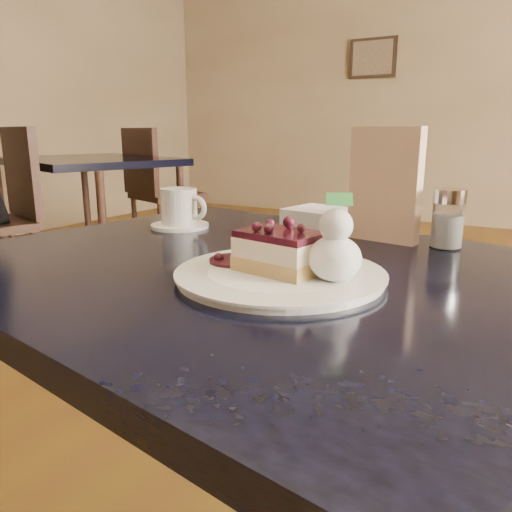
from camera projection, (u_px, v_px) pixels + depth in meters
The scene contains 10 objects.
main_table at pixel (299, 320), 0.78m from camera, with size 1.31×0.98×0.74m.
dessert_plate at pixel (280, 275), 0.72m from camera, with size 0.30×0.30×0.01m, color white.
cheesecake_slice at pixel (280, 252), 0.71m from camera, with size 0.13×0.10×0.06m.
whipped_cream at pixel (335, 258), 0.67m from camera, with size 0.07×0.07×0.06m.
berry_sauce at pixel (235, 261), 0.77m from camera, with size 0.08×0.08×0.01m, color black.
coffee_set at pixel (180, 210), 1.10m from camera, with size 0.14×0.13×0.09m.
menu_card at pixel (385, 185), 0.95m from camera, with size 0.14×0.03×0.22m, color beige.
sugar_shaker at pixel (448, 218), 0.90m from camera, with size 0.06×0.06×0.11m.
napkin_stack at pixel (318, 220), 1.07m from camera, with size 0.12×0.12×0.05m, color white.
bg_table_far_left at pixel (98, 268), 3.28m from camera, with size 1.26×1.91×1.27m.
Camera 1 is at (0.24, -0.50, 0.95)m, focal length 35.00 mm.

